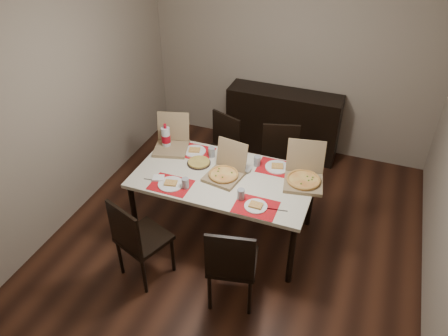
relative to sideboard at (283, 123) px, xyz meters
The scene contains 19 objects.
ground 1.84m from the sideboard, 90.00° to the right, with size 3.80×4.00×0.02m, color #3C1E12.
room_walls 1.86m from the sideboard, 90.00° to the right, with size 3.84×4.02×2.62m.
sideboard is the anchor object (origin of this frame).
dining_table 1.83m from the sideboard, 95.22° to the right, with size 1.80×1.00×0.75m.
chair_near_left 2.78m from the sideboard, 104.31° to the right, with size 0.54×0.54×0.93m.
chair_near_right 2.68m from the sideboard, 84.99° to the right, with size 0.50×0.50×0.93m.
chair_far_left 1.14m from the sideboard, 117.57° to the right, with size 0.55×0.55×0.93m.
chair_far_right 1.03m from the sideboard, 77.89° to the right, with size 0.52×0.52×0.93m.
setting_near_left 2.23m from the sideboard, 105.29° to the right, with size 0.50×0.30×0.11m.
setting_near_right 2.17m from the sideboard, 83.82° to the right, with size 0.50×0.30×0.11m.
setting_far_left 1.65m from the sideboard, 111.49° to the right, with size 0.51×0.30×0.11m.
setting_far_right 1.54m from the sideboard, 80.65° to the right, with size 0.49×0.30×0.11m.
napkin_loose 1.93m from the sideboard, 96.38° to the right, with size 0.12×0.11×0.02m, color white.
pizza_box_center 1.85m from the sideboard, 94.81° to the right, with size 0.39×0.42×0.34m.
pizza_box_right 1.77m from the sideboard, 69.49° to the right, with size 0.44×0.48×0.38m.
pizza_box_left 1.80m from the sideboard, 120.57° to the right, with size 0.45×0.47×0.36m.
faina_plate 1.79m from the sideboard, 106.17° to the right, with size 0.25×0.25×0.03m.
dip_bowl 1.67m from the sideboard, 89.81° to the right, with size 0.12×0.12×0.03m, color white.
soda_bottle 1.86m from the sideboard, 121.81° to the right, with size 0.10×0.10×0.30m.
Camera 1 is at (1.10, -3.36, 3.37)m, focal length 35.00 mm.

